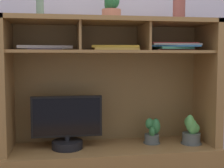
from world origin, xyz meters
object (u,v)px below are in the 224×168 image
object	(u,v)px
magazine_stack_left	(115,48)
potted_succulent	(111,7)
magazine_stack_centre	(44,48)
tv_monitor	(67,126)
potted_fern	(191,132)
diffuser_bottle	(40,8)
media_console	(112,154)
ceramic_vase	(179,6)
magazine_stack_right	(172,46)
potted_orchid	(153,132)

from	to	relation	value
magazine_stack_left	potted_succulent	size ratio (longest dim) A/B	1.77
magazine_stack_left	magazine_stack_centre	bearing A→B (deg)	176.47
tv_monitor	potted_fern	size ratio (longest dim) A/B	2.24
potted_succulent	diffuser_bottle	bearing A→B (deg)	-178.23
media_console	diffuser_bottle	bearing A→B (deg)	179.41
magazine_stack_centre	potted_succulent	xyz separation A→B (m)	(0.47, -0.01, 0.29)
ceramic_vase	magazine_stack_left	bearing A→B (deg)	179.00
magazine_stack_right	ceramic_vase	world-z (taller)	ceramic_vase
potted_fern	ceramic_vase	world-z (taller)	ceramic_vase
tv_monitor	magazine_stack_centre	xyz separation A→B (m)	(-0.15, 0.06, 0.55)
tv_monitor	potted_orchid	bearing A→B (deg)	2.99
magazine_stack_right	potted_succulent	distance (m)	0.53
media_console	potted_orchid	xyz separation A→B (m)	(0.31, 0.00, 0.15)
diffuser_bottle	magazine_stack_right	bearing A→B (deg)	-1.43
potted_orchid	ceramic_vase	world-z (taller)	ceramic_vase
magazine_stack_centre	potted_succulent	size ratio (longest dim) A/B	1.95
potted_orchid	potted_succulent	size ratio (longest dim) A/B	0.93
magazine_stack_left	magazine_stack_right	distance (m)	0.42
potted_fern	potted_orchid	bearing A→B (deg)	167.89
diffuser_bottle	ceramic_vase	distance (m)	1.00
magazine_stack_left	magazine_stack_centre	world-z (taller)	magazine_stack_left
magazine_stack_centre	ceramic_vase	xyz separation A→B (m)	(0.97, -0.04, 0.31)
magazine_stack_right	ceramic_vase	xyz separation A→B (m)	(0.05, 0.01, 0.29)
tv_monitor	ceramic_vase	world-z (taller)	ceramic_vase
media_console	ceramic_vase	xyz separation A→B (m)	(0.50, -0.01, 1.08)
potted_orchid	magazine_stack_left	distance (m)	0.69
potted_fern	potted_succulent	xyz separation A→B (m)	(-0.59, 0.08, 0.91)
magazine_stack_left	diffuser_bottle	size ratio (longest dim) A/B	1.08
magazine_stack_left	potted_succulent	world-z (taller)	potted_succulent
tv_monitor	potted_fern	world-z (taller)	tv_monitor
potted_fern	magazine_stack_centre	bearing A→B (deg)	175.25
media_console	potted_fern	world-z (taller)	media_console
media_console	potted_succulent	bearing A→B (deg)	94.54
tv_monitor	magazine_stack_centre	bearing A→B (deg)	157.67
diffuser_bottle	ceramic_vase	bearing A→B (deg)	-0.61
ceramic_vase	tv_monitor	bearing A→B (deg)	-178.41
potted_orchid	diffuser_bottle	bearing A→B (deg)	179.99
media_console	potted_orchid	bearing A→B (deg)	0.91
potted_orchid	magazine_stack_right	distance (m)	0.66
tv_monitor	potted_succulent	world-z (taller)	potted_succulent
media_console	ceramic_vase	size ratio (longest dim) A/B	7.37
potted_fern	ceramic_vase	xyz separation A→B (m)	(-0.10, 0.05, 0.93)
media_console	potted_fern	distance (m)	0.62
tv_monitor	potted_fern	xyz separation A→B (m)	(0.92, -0.03, -0.07)
potted_fern	magazine_stack_centre	world-z (taller)	magazine_stack_centre
potted_fern	potted_succulent	world-z (taller)	potted_succulent
potted_fern	magazine_stack_centre	xyz separation A→B (m)	(-1.07, 0.09, 0.62)
media_console	potted_fern	xyz separation A→B (m)	(0.59, -0.06, 0.16)
magazine_stack_centre	ceramic_vase	size ratio (longest dim) A/B	1.89
potted_succulent	media_console	bearing A→B (deg)	-85.46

